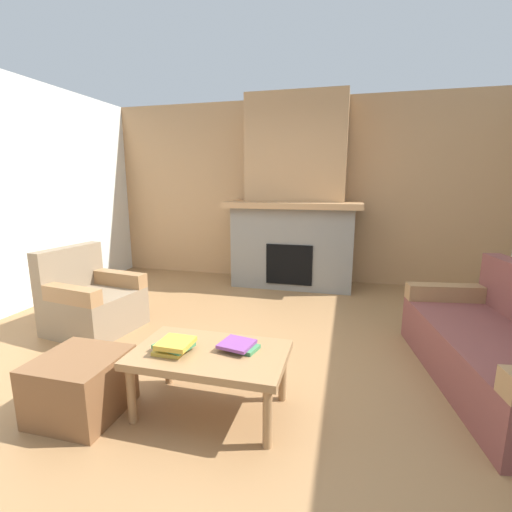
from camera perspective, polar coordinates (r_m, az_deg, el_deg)
The scene contains 9 objects.
ground at distance 3.10m, azimuth -1.92°, elevation -17.46°, with size 9.00×9.00×0.00m, color olive.
wall_back_wood_panel at distance 5.65m, azimuth 6.69°, elevation 9.98°, with size 6.00×0.12×2.70m, color tan.
fireplace at distance 5.29m, azimuth 6.08°, elevation 7.86°, with size 1.90×0.82×2.70m.
couch at distance 3.32m, azimuth 34.72°, elevation -12.20°, with size 1.10×1.91×0.85m.
armchair at distance 4.12m, azimuth -24.59°, elevation -6.59°, with size 0.86×0.86×0.85m.
coffee_table at distance 2.47m, azimuth -7.27°, elevation -15.77°, with size 1.00×0.60×0.43m.
ottoman at distance 2.77m, azimuth -25.90°, elevation -17.86°, with size 0.52×0.52×0.40m, color brown.
book_stack_near_edge at distance 2.47m, azimuth -12.82°, elevation -13.60°, with size 0.27×0.23×0.08m.
book_stack_center at distance 2.44m, azimuth -2.68°, elevation -13.91°, with size 0.27×0.23×0.05m.
Camera 1 is at (0.77, -2.60, 1.51)m, focal length 25.37 mm.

